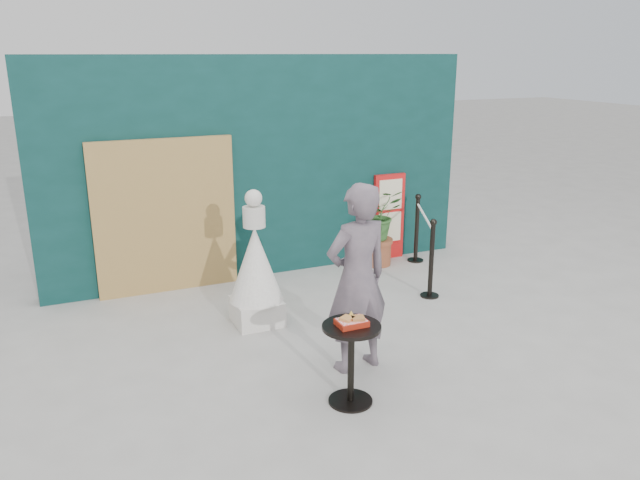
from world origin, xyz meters
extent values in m
plane|color=#ADAAA5|center=(0.00, 0.00, 0.00)|extent=(60.00, 60.00, 0.00)
cube|color=#0A2E2B|center=(0.00, 3.15, 1.50)|extent=(6.00, 0.30, 3.00)
cube|color=tan|center=(-1.40, 2.94, 1.00)|extent=(1.80, 0.08, 2.00)
imported|color=slate|center=(-0.11, 0.06, 0.94)|extent=(0.74, 0.53, 1.88)
cube|color=red|center=(1.90, 2.96, 0.65)|extent=(0.50, 0.06, 1.30)
cube|color=beige|center=(1.90, 2.92, 1.00)|extent=(0.38, 0.02, 0.45)
cube|color=beige|center=(1.90, 2.92, 0.50)|extent=(0.38, 0.02, 0.45)
cube|color=red|center=(1.90, 2.92, 0.15)|extent=(0.38, 0.02, 0.18)
cube|color=silver|center=(-0.68, 1.47, 0.14)|extent=(0.53, 0.53, 0.29)
cone|color=white|center=(-0.68, 1.47, 0.72)|extent=(0.62, 0.62, 0.87)
cylinder|color=silver|center=(-0.68, 1.47, 1.27)|extent=(0.25, 0.25, 0.23)
sphere|color=silver|center=(-0.68, 1.47, 1.49)|extent=(0.19, 0.19, 0.19)
cylinder|color=black|center=(-0.45, -0.50, 0.01)|extent=(0.40, 0.40, 0.02)
cylinder|color=black|center=(-0.45, -0.50, 0.36)|extent=(0.06, 0.06, 0.72)
cylinder|color=black|center=(-0.45, -0.50, 0.73)|extent=(0.52, 0.52, 0.03)
cube|color=#A92412|center=(-0.45, -0.50, 0.78)|extent=(0.26, 0.19, 0.05)
cube|color=red|center=(-0.45, -0.50, 0.80)|extent=(0.24, 0.17, 0.00)
cube|color=#DD9B51|center=(-0.49, -0.49, 0.82)|extent=(0.15, 0.14, 0.02)
cube|color=#BC8845|center=(-0.40, -0.52, 0.82)|extent=(0.13, 0.13, 0.02)
cone|color=gold|center=(-0.43, -0.45, 0.83)|extent=(0.06, 0.06, 0.06)
cylinder|color=brown|center=(1.61, 2.76, 0.17)|extent=(0.41, 0.41, 0.34)
cylinder|color=brown|center=(1.61, 2.76, 0.37)|extent=(0.45, 0.45, 0.06)
imported|color=#2D5D28|center=(1.61, 2.76, 0.77)|extent=(0.67, 0.58, 0.75)
cylinder|color=black|center=(1.62, 1.36, 0.01)|extent=(0.24, 0.24, 0.02)
cylinder|color=black|center=(1.62, 1.36, 0.48)|extent=(0.06, 0.06, 0.96)
sphere|color=black|center=(1.62, 1.36, 0.99)|extent=(0.09, 0.09, 0.09)
cylinder|color=black|center=(2.22, 2.66, 0.01)|extent=(0.24, 0.24, 0.02)
cylinder|color=black|center=(2.22, 2.66, 0.48)|extent=(0.06, 0.06, 0.96)
sphere|color=black|center=(2.22, 2.66, 0.99)|extent=(0.09, 0.09, 0.09)
cylinder|color=white|center=(1.92, 2.01, 0.88)|extent=(0.63, 1.31, 0.03)
camera|label=1|loc=(-2.69, -4.94, 3.02)|focal=35.00mm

